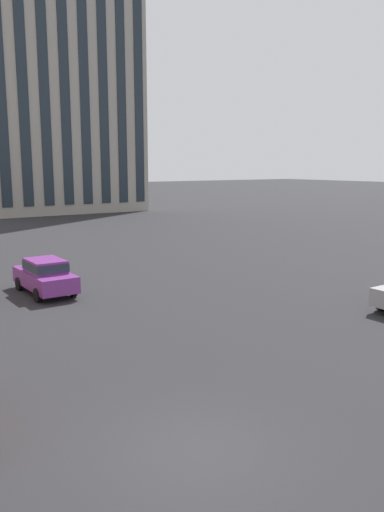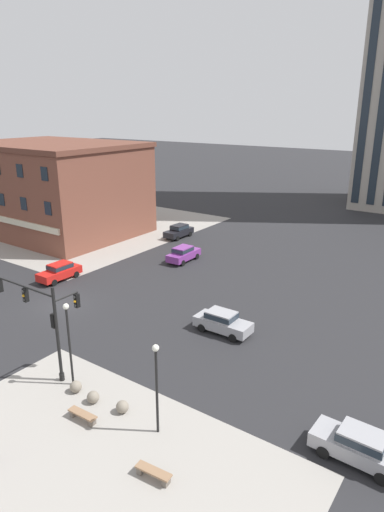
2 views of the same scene
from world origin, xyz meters
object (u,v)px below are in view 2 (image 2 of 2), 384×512
car_main_northbound_far (359,445)px  bollard_sphere_curb_b (93,397)px  car_main_northbound_near (183,253)px  car_cross_westbound (60,271)px  car_main_mid (179,231)px  street_lamp_mid_sidewalk (156,378)px  bench_mid_block (153,473)px  car_main_southbound_far (222,321)px  traffic_signal_main (44,314)px  bench_near_signal (83,415)px  street_lamp_corner_near (69,335)px  bollard_sphere_curb_a (76,387)px  bollard_sphere_curb_c (122,407)px

car_main_northbound_far → bollard_sphere_curb_b: bearing=-163.0°
bollard_sphere_curb_b → car_main_northbound_near: size_ratio=0.16×
bollard_sphere_curb_b → car_cross_westbound: 20.82m
car_main_northbound_far → car_main_mid: size_ratio=1.00×
street_lamp_mid_sidewalk → car_cross_westbound: bearing=152.3°
bench_mid_block → car_main_southbound_far: bearing=108.9°
street_lamp_mid_sidewalk → car_main_northbound_near: 27.63m
traffic_signal_main → bench_near_signal: traffic_signal_main is taller
bollard_sphere_curb_b → street_lamp_corner_near: bearing=167.2°
bollard_sphere_curb_b → street_lamp_corner_near: size_ratio=0.13×
car_main_mid → bollard_sphere_curb_a: bearing=-63.9°
bench_mid_block → car_main_mid: bearing=125.0°
bollard_sphere_curb_a → bollard_sphere_curb_c: bearing=3.4°
street_lamp_corner_near → car_main_northbound_near: size_ratio=1.23×
bollard_sphere_curb_a → car_main_northbound_near: bearing=111.0°
car_main_mid → street_lamp_corner_near: bearing=-64.7°
bollard_sphere_curb_a → car_main_southbound_far: size_ratio=0.16×
car_main_northbound_far → bollard_sphere_curb_a: bearing=-165.1°
traffic_signal_main → bollard_sphere_curb_a: bearing=-9.5°
street_lamp_corner_near → bollard_sphere_curb_a: bearing=-29.6°
bollard_sphere_curb_c → street_lamp_corner_near: size_ratio=0.13×
car_cross_westbound → car_main_northbound_far: bearing=-13.5°
car_main_southbound_far → car_cross_westbound: bearing=179.7°
bollard_sphere_curb_c → street_lamp_mid_sidewalk: bearing=-1.8°
street_lamp_mid_sidewalk → car_main_mid: (-21.21, 30.39, -2.35)m
car_main_northbound_far → car_main_northbound_near: bearing=142.0°
street_lamp_corner_near → car_main_northbound_near: (-8.13, 22.72, -2.50)m
bollard_sphere_curb_b → car_main_northbound_far: (13.83, 4.23, 0.56)m
traffic_signal_main → car_main_northbound_near: bearing=104.3°
bollard_sphere_curb_b → bench_mid_block: bearing=-19.8°
car_main_northbound_far → car_main_mid: (-30.42, 26.41, 0.00)m
bench_near_signal → car_main_southbound_far: size_ratio=0.41×
bollard_sphere_curb_b → street_lamp_corner_near: 3.90m
bench_near_signal → car_main_northbound_far: 14.32m
bollard_sphere_curb_a → bollard_sphere_curb_b: (1.61, -0.12, 0.00)m
bollard_sphere_curb_b → car_main_northbound_near: car_main_northbound_near is taller
traffic_signal_main → car_main_southbound_far: (6.38, 10.96, -3.18)m
traffic_signal_main → street_lamp_mid_sidewalk: traffic_signal_main is taller
bench_mid_block → street_lamp_mid_sidewalk: street_lamp_mid_sidewalk is taller
bollard_sphere_curb_b → street_lamp_corner_near: street_lamp_corner_near is taller
bollard_sphere_curb_a → car_main_southbound_far: bearing=74.0°
bench_near_signal → car_cross_westbound: bearing=143.8°
bollard_sphere_curb_a → street_lamp_mid_sidewalk: 6.88m
car_main_northbound_far → street_lamp_mid_sidewalk: bearing=-156.6°
bollard_sphere_curb_c → car_main_northbound_far: 12.48m
traffic_signal_main → car_main_northbound_near: size_ratio=1.65×
car_cross_westbound → car_main_mid: size_ratio=0.99×
car_main_northbound_near → bench_near_signal: bearing=-65.6°
car_cross_westbound → bollard_sphere_curb_a: bearing=-36.6°
bollard_sphere_curb_a → street_lamp_corner_near: 3.17m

